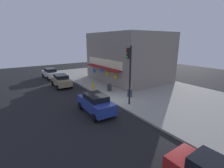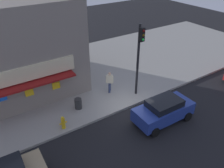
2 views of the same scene
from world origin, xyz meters
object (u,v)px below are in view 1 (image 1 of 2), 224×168
traffic_light (129,68)px  pedestrian (130,88)px  parked_car_blue (96,103)px  parked_car_white (50,73)px  fire_hydrant (93,86)px  trash_can (109,88)px  parked_car_tan (61,80)px

traffic_light → pedestrian: 3.35m
parked_car_blue → parked_car_white: size_ratio=0.95×
fire_hydrant → trash_can: fire_hydrant is taller
parked_car_tan → parked_car_white: size_ratio=0.92×
parked_car_white → fire_hydrant: bearing=13.9°
fire_hydrant → trash_can: size_ratio=1.14×
traffic_light → parked_car_tan: (-10.42, -3.20, -2.84)m
trash_can → pedestrian: 3.18m
fire_hydrant → parked_car_tan: bearing=-146.8°
parked_car_white → pedestrian: bearing=16.8°
parked_car_tan → parked_car_white: bearing=179.0°
traffic_light → pedestrian: traffic_light is taller
parked_car_tan → parked_car_white: (-6.24, 0.11, -0.01)m
traffic_light → parked_car_tan: 11.27m
fire_hydrant → parked_car_blue: (5.91, -2.77, 0.26)m
trash_can → parked_car_tan: size_ratio=0.20×
traffic_light → trash_can: (-4.63, 0.83, -3.13)m
traffic_light → fire_hydrant: traffic_light is taller
traffic_light → fire_hydrant: (-6.35, -0.54, -3.09)m
trash_can → parked_car_white: size_ratio=0.18×
pedestrian → parked_car_blue: 4.92m
trash_can → pedestrian: size_ratio=0.46×
pedestrian → parked_car_white: size_ratio=0.40×
traffic_light → pedestrian: size_ratio=3.21×
parked_car_white → parked_car_blue: bearing=-0.8°
fire_hydrant → parked_car_white: size_ratio=0.21×
parked_car_blue → parked_car_tan: size_ratio=1.03×
trash_can → parked_car_white: bearing=-161.9°
trash_can → fire_hydrant: bearing=-141.5°
traffic_light → parked_car_blue: (-0.44, -3.31, -2.83)m
fire_hydrant → pedestrian: pedestrian is taller
pedestrian → parked_car_blue: size_ratio=0.42×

